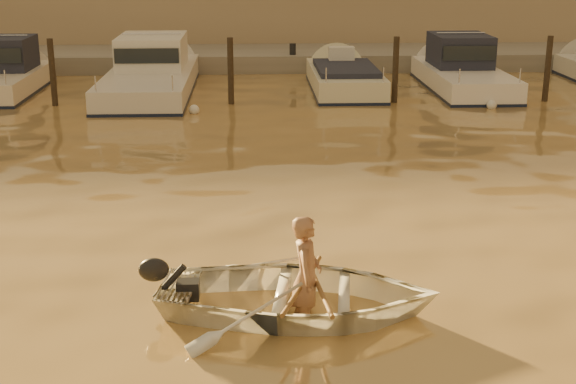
{
  "coord_description": "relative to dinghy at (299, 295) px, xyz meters",
  "views": [
    {
      "loc": [
        0.39,
        -10.34,
        4.71
      ],
      "look_at": [
        0.99,
        2.32,
        0.75
      ],
      "focal_mm": 50.0,
      "sensor_mm": 36.0,
      "label": 1
    }
  ],
  "objects": [
    {
      "name": "outboard_motor",
      "position": [
        -1.49,
        0.19,
        0.02
      ],
      "size": [
        0.94,
        0.51,
        0.7
      ],
      "primitive_type": null,
      "rotation": [
        0.0,
        0.0,
        -0.13
      ],
      "color": "black",
      "rests_on": "dinghy"
    },
    {
      "name": "oar_starboard",
      "position": [
        0.05,
        -0.01,
        0.16
      ],
      "size": [
        0.68,
        2.02,
        0.13
      ],
      "primitive_type": "cylinder",
      "rotation": [
        1.54,
        0.0,
        -0.3
      ],
      "color": "brown",
      "rests_on": "dinghy"
    },
    {
      "name": "fender_c",
      "position": [
        -2.23,
        13.13,
        -0.16
      ],
      "size": [
        0.3,
        0.3,
        0.3
      ],
      "primitive_type": "sphere",
      "color": "silver",
      "rests_on": "ground_plane"
    },
    {
      "name": "moored_boat_3",
      "position": [
        2.53,
        16.68,
        -0.04
      ],
      "size": [
        2.15,
        6.18,
        0.95
      ],
      "primitive_type": null,
      "color": "beige",
      "rests_on": "ground_plane"
    },
    {
      "name": "ground_plane",
      "position": [
        -0.99,
        0.68,
        -0.26
      ],
      "size": [
        160.0,
        160.0,
        0.0
      ],
      "primitive_type": "plane",
      "color": "olive",
      "rests_on": "ground"
    },
    {
      "name": "oar_port",
      "position": [
        0.25,
        -0.03,
        0.16
      ],
      "size": [
        0.24,
        2.1,
        0.13
      ],
      "primitive_type": "cylinder",
      "rotation": [
        1.54,
        0.0,
        0.08
      ],
      "color": "brown",
      "rests_on": "dinghy"
    },
    {
      "name": "piling_2",
      "position": [
        -1.19,
        14.48,
        0.64
      ],
      "size": [
        0.18,
        0.18,
        2.2
      ],
      "primitive_type": "cylinder",
      "color": "#2D2319",
      "rests_on": "ground_plane"
    },
    {
      "name": "piling_3",
      "position": [
        3.81,
        14.48,
        0.64
      ],
      "size": [
        0.18,
        0.18,
        2.2
      ],
      "primitive_type": "cylinder",
      "color": "#2D2319",
      "rests_on": "ground_plane"
    },
    {
      "name": "moored_boat_4",
      "position": [
        6.5,
        16.68,
        0.36
      ],
      "size": [
        2.28,
        7.01,
        1.75
      ],
      "primitive_type": null,
      "color": "white",
      "rests_on": "ground_plane"
    },
    {
      "name": "fender_e",
      "position": [
        6.54,
        13.41,
        -0.16
      ],
      "size": [
        0.3,
        0.3,
        0.3
      ],
      "primitive_type": "sphere",
      "color": "silver",
      "rests_on": "ground_plane"
    },
    {
      "name": "quay",
      "position": [
        -0.99,
        22.18,
        -0.11
      ],
      "size": [
        52.0,
        4.0,
        1.0
      ],
      "primitive_type": "cube",
      "color": "gray",
      "rests_on": "ground_plane"
    },
    {
      "name": "fender_d",
      "position": [
        2.89,
        14.59,
        -0.16
      ],
      "size": [
        0.3,
        0.3,
        0.3
      ],
      "primitive_type": "sphere",
      "color": "orange",
      "rests_on": "ground_plane"
    },
    {
      "name": "piling_4",
      "position": [
        8.51,
        14.48,
        0.64
      ],
      "size": [
        0.18,
        0.18,
        2.2
      ],
      "primitive_type": "cylinder",
      "color": "#2D2319",
      "rests_on": "ground_plane"
    },
    {
      "name": "dinghy",
      "position": [
        0.0,
        0.0,
        0.0
      ],
      "size": [
        3.99,
        3.08,
        0.76
      ],
      "primitive_type": "imported",
      "rotation": [
        0.0,
        0.0,
        1.44
      ],
      "color": "silver",
      "rests_on": "ground_plane"
    },
    {
      "name": "piling_1",
      "position": [
        -6.49,
        14.48,
        0.64
      ],
      "size": [
        0.18,
        0.18,
        2.2
      ],
      "primitive_type": "cylinder",
      "color": "#2D2319",
      "rests_on": "ground_plane"
    },
    {
      "name": "person",
      "position": [
        0.1,
        -0.01,
        0.27
      ],
      "size": [
        0.47,
        0.65,
        1.66
      ],
      "primitive_type": "imported",
      "rotation": [
        0.0,
        0.0,
        1.44
      ],
      "color": "#98684C",
      "rests_on": "dinghy"
    },
    {
      "name": "moored_boat_2",
      "position": [
        -3.86,
        16.68,
        0.36
      ],
      "size": [
        2.67,
        8.82,
        1.75
      ],
      "primitive_type": null,
      "color": "silver",
      "rests_on": "ground_plane"
    },
    {
      "name": "moored_boat_1",
      "position": [
        -8.6,
        16.68,
        0.36
      ],
      "size": [
        2.06,
        6.19,
        1.75
      ],
      "primitive_type": null,
      "color": "beige",
      "rests_on": "ground_plane"
    }
  ]
}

